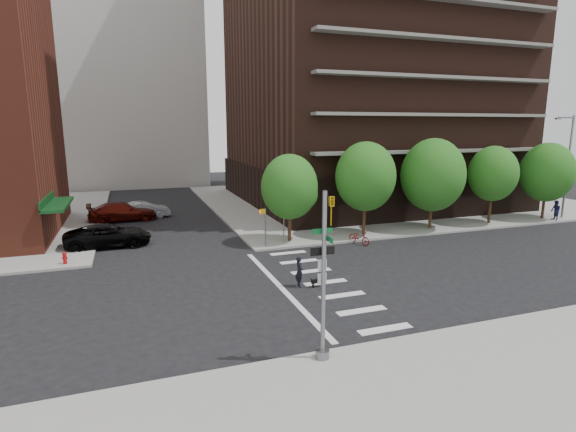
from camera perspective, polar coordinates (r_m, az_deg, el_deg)
The scene contains 20 objects.
ground at distance 23.40m, azimuth -2.03°, elevation -9.26°, with size 120.00×120.00×0.00m, color black.
sidewalk_ne at distance 52.63m, azimuth 11.67°, elevation 2.21°, with size 39.00×33.00×0.15m, color gray.
crosswalk at distance 24.11m, azimuth 3.03°, elevation -8.62°, with size 3.85×13.00×0.01m.
apartment_tower at distance 52.72m, azimuth 9.79°, elevation 25.13°, with size 26.65×25.50×45.00m.
tree_a at distance 31.51m, azimuth 0.19°, elevation 3.72°, with size 4.00×4.00×5.90m.
tree_b at distance 33.94m, azimuth 9.81°, elevation 4.96°, with size 4.50×4.50×6.65m.
tree_c at distance 37.24m, azimuth 17.92°, elevation 4.98°, with size 5.00×5.00×6.80m.
tree_d at distance 41.17m, azimuth 24.59°, elevation 4.91°, with size 4.00×4.00×6.20m.
tree_e at distance 45.54m, azimuth 30.05°, elevation 4.82°, with size 4.50×4.50×6.35m.
traffic_signal at distance 15.73m, azimuth 4.61°, elevation -9.31°, with size 0.90×0.75×6.00m.
pedestrian_signal at distance 30.82m, azimuth -2.39°, elevation -0.60°, with size 2.18×0.67×2.60m.
fire_hydrant at distance 29.97m, azimuth -26.49°, elevation -4.72°, with size 0.24×0.24×0.73m.
streetlamp at distance 46.67m, azimuth 31.92°, elevation 6.05°, with size 2.14×0.22×9.00m.
parked_car_black at distance 33.47m, azimuth -21.87°, elevation -2.32°, with size 5.69×2.62×1.58m, color black.
parked_car_maroon at distance 42.05m, azimuth -20.27°, elevation 0.52°, with size 5.76×2.34×1.67m, color #450D07.
parked_car_silver at distance 42.80m, azimuth -17.83°, elevation 0.74°, with size 4.56×1.59×1.50m, color #9B9DA2.
scooter at distance 32.22m, azimuth 9.02°, elevation -2.68°, with size 0.66×1.88×0.99m, color maroon.
dog_walker at distance 23.50m, azimuth 1.44°, elevation -7.07°, with size 0.39×0.59×1.62m, color black.
dog at distance 23.63m, azimuth 3.65°, elevation -8.22°, with size 0.63×0.24×0.52m.
pedestrian_far at distance 45.55m, azimuth 30.86°, elevation 0.62°, with size 0.65×0.84×1.73m, color #1D234D.
Camera 1 is at (-6.55, -20.90, 8.25)m, focal length 28.00 mm.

